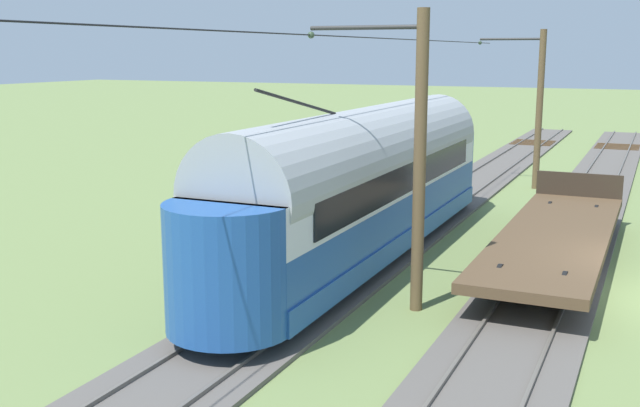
{
  "coord_description": "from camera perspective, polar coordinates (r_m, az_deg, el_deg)",
  "views": [
    {
      "loc": [
        0.09,
        18.98,
        5.83
      ],
      "look_at": [
        8.17,
        1.08,
        1.89
      ],
      "focal_mm": 42.68,
      "sensor_mm": 36.0,
      "label": 1
    }
  ],
  "objects": [
    {
      "name": "track_third_siding",
      "position": [
        20.28,
        16.45,
        -5.68
      ],
      "size": [
        2.8,
        80.0,
        0.18
      ],
      "color": "#56514C",
      "rests_on": "ground"
    },
    {
      "name": "track_outer_siding",
      "position": [
        21.49,
        2.98,
        -4.27
      ],
      "size": [
        2.8,
        80.0,
        0.18
      ],
      "color": "#56514C",
      "rests_on": "ground"
    },
    {
      "name": "vintage_streetcar",
      "position": [
        21.41,
        3.48,
        1.72
      ],
      "size": [
        2.65,
        17.45,
        4.93
      ],
      "color": "#1E4C93",
      "rests_on": "ground"
    },
    {
      "name": "flatcar_adjacent",
      "position": [
        22.03,
        17.32,
        -2.23
      ],
      "size": [
        2.8,
        11.71,
        1.6
      ],
      "color": "brown",
      "rests_on": "ground"
    },
    {
      "name": "catenary_pole_foreground",
      "position": [
        33.83,
        16.0,
        7.01
      ],
      "size": [
        2.87,
        0.28,
        6.75
      ],
      "color": "brown",
      "rests_on": "ground"
    },
    {
      "name": "catenary_pole_mid_near",
      "position": [
        16.99,
        7.23,
        3.48
      ],
      "size": [
        2.87,
        0.28,
        6.75
      ],
      "color": "brown",
      "rests_on": "ground"
    },
    {
      "name": "overhead_wire_run",
      "position": [
        11.1,
        -18.38,
        12.7
      ],
      "size": [
        2.66,
        55.88,
        0.18
      ],
      "color": "black",
      "rests_on": "ground"
    }
  ]
}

